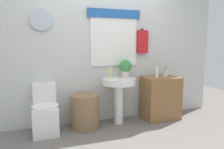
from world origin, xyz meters
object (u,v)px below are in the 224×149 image
Objects in this scene: pedestal_sink at (119,89)px; soap_bottle at (111,73)px; laundry_hamper at (85,111)px; wooden_cabinet at (160,98)px; potted_plant at (125,67)px; lotion_bottle at (157,72)px; toothbrush_cup at (166,74)px; toilet at (45,114)px.

soap_bottle is (-0.12, 0.05, 0.26)m from pedestal_sink.
laundry_hamper is 0.71× the size of wooden_cabinet.
potted_plant is at bearing 23.20° from pedestal_sink.
pedestal_sink is 3.81× the size of lotion_bottle.
pedestal_sink is at bearing 0.00° from laundry_hamper.
laundry_hamper is 1.57m from toothbrush_cup.
potted_plant is (0.14, 0.06, 0.35)m from pedestal_sink.
pedestal_sink is at bearing -1.54° from toilet.
soap_bottle is at bearing 6.37° from laundry_hamper.
toilet is 2.54× the size of potted_plant.
lotion_bottle is at bearing -159.86° from wooden_cabinet.
laundry_hamper is 1.39m from lotion_bottle.
toothbrush_cup is (0.77, -0.04, -0.13)m from potted_plant.
toilet is at bearing -178.98° from soap_bottle.
toothbrush_cup is (2.07, -0.01, 0.52)m from toilet.
potted_plant is (0.71, 0.06, 0.67)m from laundry_hamper.
pedestal_sink is 0.38m from potted_plant.
laundry_hamper is 2.90× the size of toothbrush_cup.
lotion_bottle is at bearing -10.33° from potted_plant.
pedestal_sink reaches higher than wooden_cabinet.
wooden_cabinet is (1.97, -0.03, 0.09)m from toilet.
wooden_cabinet is 4.06× the size of toothbrush_cup.
pedestal_sink is at bearing -178.73° from toothbrush_cup.
pedestal_sink is 4.16× the size of toothbrush_cup.
lotion_bottle is at bearing -3.33° from pedestal_sink.
toothbrush_cup is at bearing -0.31° from toilet.
toothbrush_cup reaches higher than toilet.
wooden_cabinet is at bearing 0.00° from laundry_hamper.
toilet is 4.33× the size of soap_bottle.
lotion_bottle is (1.26, -0.04, 0.59)m from laundry_hamper.
toothbrush_cup is at bearing 1.27° from pedestal_sink.
lotion_bottle is (1.86, -0.07, 0.56)m from toilet.
toothbrush_cup reaches higher than pedestal_sink.
toilet and wooden_cabinet have the same top height.
toothbrush_cup is at bearing 0.78° from laundry_hamper.
laundry_hamper is 2.66× the size of lotion_bottle.
lotion_bottle is 1.09× the size of toothbrush_cup.
laundry_hamper is 0.98m from potted_plant.
toilet is 3.72× the size of lotion_bottle.
toilet is 1.21m from pedestal_sink.
wooden_cabinet is 2.55× the size of potted_plant.
laundry_hamper is at bearing -175.16° from potted_plant.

